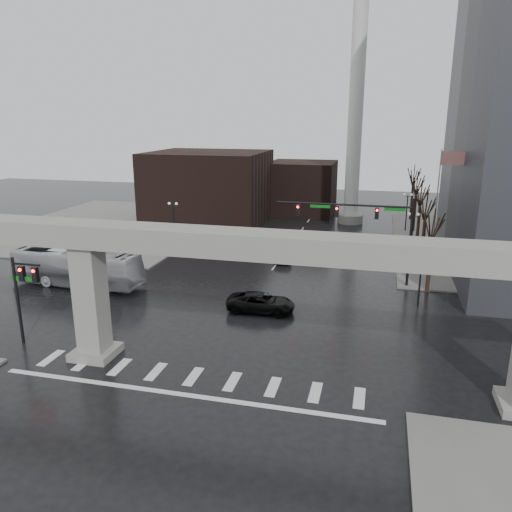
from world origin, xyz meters
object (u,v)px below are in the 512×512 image
object	(u,v)px
signal_mast_arm	(367,221)
city_bus	(77,267)
far_car	(284,253)
pickup_truck	(261,302)

from	to	relation	value
signal_mast_arm	city_bus	distance (m)	26.28
signal_mast_arm	far_car	distance (m)	11.41
pickup_truck	city_bus	size ratio (longest dim) A/B	0.43
signal_mast_arm	far_car	size ratio (longest dim) A/B	2.62
signal_mast_arm	city_bus	bearing A→B (deg)	-164.82
pickup_truck	far_car	distance (m)	14.64
pickup_truck	city_bus	xyz separation A→B (m)	(-17.52, 2.11, 0.97)
pickup_truck	far_car	xyz separation A→B (m)	(-0.97, 14.60, 0.05)
signal_mast_arm	pickup_truck	distance (m)	12.73
signal_mast_arm	far_car	bearing A→B (deg)	146.17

